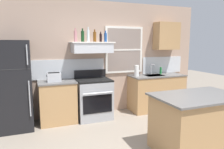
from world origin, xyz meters
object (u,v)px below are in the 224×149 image
object	(u,v)px
bottle_amber_wine	(95,37)
bottle_blue_liqueur	(106,37)
toaster	(54,77)
bottle_dark_green_wine	(83,36)
bottle_balsamic_dark	(101,38)
kitchen_island	(197,123)
bottle_rose_pink	(76,36)
bottle_clear_tall	(88,36)
dish_soap_bottle	(161,71)
paper_towel_roll	(137,71)
stove_range	(94,98)
refrigerator	(13,86)

from	to	relation	value
bottle_amber_wine	bottle_blue_liqueur	world-z (taller)	bottle_amber_wine
toaster	bottle_dark_green_wine	size ratio (longest dim) A/B	1.02
bottle_balsamic_dark	kitchen_island	world-z (taller)	bottle_balsamic_dark
bottle_amber_wine	bottle_blue_liqueur	distance (m)	0.27
bottle_rose_pink	bottle_balsamic_dark	bearing A→B (deg)	-9.82
bottle_clear_tall	dish_soap_bottle	size ratio (longest dim) A/B	1.83
bottle_rose_pink	bottle_blue_liqueur	distance (m)	0.69
paper_towel_roll	stove_range	bearing A→B (deg)	-178.08
bottle_blue_liqueur	dish_soap_bottle	world-z (taller)	bottle_blue_liqueur
refrigerator	bottle_clear_tall	world-z (taller)	bottle_clear_tall
stove_range	bottle_rose_pink	world-z (taller)	bottle_rose_pink
stove_range	dish_soap_bottle	size ratio (longest dim) A/B	6.06
refrigerator	bottle_clear_tall	size ratio (longest dim) A/B	5.37
stove_range	bottle_blue_liqueur	size ratio (longest dim) A/B	4.30
bottle_rose_pink	bottle_amber_wine	bearing A→B (deg)	-8.53
bottle_blue_liqueur	paper_towel_roll	distance (m)	1.12
kitchen_island	bottle_rose_pink	bearing A→B (deg)	124.90
refrigerator	stove_range	xyz separation A→B (m)	(1.65, 0.02, -0.42)
refrigerator	toaster	distance (m)	0.80
refrigerator	stove_range	distance (m)	1.70
bottle_blue_liqueur	bottle_balsamic_dark	bearing A→B (deg)	-157.87
dish_soap_bottle	kitchen_island	world-z (taller)	dish_soap_bottle
bottle_dark_green_wine	paper_towel_roll	xyz separation A→B (m)	(1.32, -0.05, -0.82)
stove_range	bottle_amber_wine	xyz separation A→B (m)	(0.07, 0.09, 1.40)
paper_towel_roll	kitchen_island	size ratio (longest dim) A/B	0.19
toaster	bottle_balsamic_dark	distance (m)	1.35
toaster	bottle_amber_wine	size ratio (longest dim) A/B	1.08
bottle_rose_pink	bottle_blue_liqueur	size ratio (longest dim) A/B	1.17
toaster	bottle_rose_pink	world-z (taller)	bottle_rose_pink
bottle_clear_tall	toaster	bearing A→B (deg)	-169.57
stove_range	bottle_clear_tall	xyz separation A→B (m)	(-0.06, 0.15, 1.42)
bottle_amber_wine	kitchen_island	bearing A→B (deg)	-62.64
bottle_balsamic_dark	kitchen_island	xyz separation A→B (m)	(0.95, -2.05, -1.38)
bottle_dark_green_wine	bottle_clear_tall	bearing A→B (deg)	24.22
bottle_dark_green_wine	bottle_blue_liqueur	xyz separation A→B (m)	(0.54, 0.03, -0.02)
stove_range	paper_towel_roll	xyz separation A→B (m)	(1.11, 0.04, 0.58)
bottle_clear_tall	stove_range	bearing A→B (deg)	-67.28
bottle_blue_liqueur	kitchen_island	xyz separation A→B (m)	(0.81, -2.11, -1.39)
refrigerator	kitchen_island	world-z (taller)	refrigerator
refrigerator	bottle_amber_wine	distance (m)	1.98
bottle_amber_wine	bottle_blue_liqueur	size ratio (longest dim) A/B	1.08
bottle_rose_pink	bottle_dark_green_wine	xyz separation A→B (m)	(0.14, -0.07, -0.00)
stove_range	kitchen_island	xyz separation A→B (m)	(1.15, -1.99, -0.01)
bottle_clear_tall	kitchen_island	xyz separation A→B (m)	(1.21, -2.15, -1.43)
refrigerator	bottle_amber_wine	world-z (taller)	bottle_amber_wine
refrigerator	bottle_balsamic_dark	bearing A→B (deg)	2.57
dish_soap_bottle	bottle_blue_liqueur	bearing A→B (deg)	-179.16
toaster	dish_soap_bottle	xyz separation A→B (m)	(2.74, 0.13, -0.01)
dish_soap_bottle	paper_towel_roll	bearing A→B (deg)	-172.56
bottle_dark_green_wine	bottle_amber_wine	distance (m)	0.28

